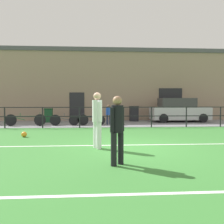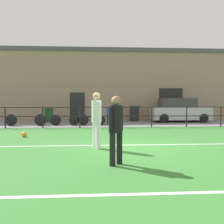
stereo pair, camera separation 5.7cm
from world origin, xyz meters
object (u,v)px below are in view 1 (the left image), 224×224
object	(u,v)px
bicycle_parked_1	(25,120)
soccer_ball_match	(24,134)
spectator_child	(109,113)
trash_bin_1	(134,114)
bicycle_parked_0	(69,120)
player_striker	(97,117)
trash_bin_0	(49,115)
parked_car_red	(179,111)
player_goalkeeper	(117,126)
bicycle_parked_2	(87,120)

from	to	relation	value
bicycle_parked_1	soccer_ball_match	bearing A→B (deg)	-75.78
spectator_child	trash_bin_1	xyz separation A→B (m)	(1.95, 2.35, -0.15)
bicycle_parked_0	bicycle_parked_1	bearing A→B (deg)	-178.08
player_striker	trash_bin_0	xyz separation A→B (m)	(-3.19, 9.58, -0.49)
parked_car_red	trash_bin_0	size ratio (longest dim) A/B	4.20
player_goalkeeper	parked_car_red	size ratio (longest dim) A/B	0.40
soccer_ball_match	trash_bin_1	world-z (taller)	trash_bin_1
bicycle_parked_0	trash_bin_1	size ratio (longest dim) A/B	2.11
soccer_ball_match	trash_bin_0	xyz separation A→B (m)	(-0.23, 6.91, 0.39)
parked_car_red	bicycle_parked_1	size ratio (longest dim) A/B	1.69
trash_bin_1	parked_car_red	bearing A→B (deg)	-12.12
parked_car_red	bicycle_parked_1	world-z (taller)	parked_car_red
bicycle_parked_1	player_goalkeeper	bearing A→B (deg)	-63.87
player_striker	bicycle_parked_1	size ratio (longest dim) A/B	0.74
bicycle_parked_1	bicycle_parked_2	world-z (taller)	bicycle_parked_1
player_goalkeeper	bicycle_parked_2	distance (m)	9.40
player_striker	parked_car_red	bearing A→B (deg)	124.47
parked_car_red	trash_bin_1	xyz separation A→B (m)	(-3.06, 0.66, -0.23)
trash_bin_0	trash_bin_1	world-z (taller)	trash_bin_1
spectator_child	parked_car_red	distance (m)	5.29
bicycle_parked_1	spectator_child	bearing A→B (deg)	6.36
player_goalkeeper	bicycle_parked_2	bearing A→B (deg)	53.19
bicycle_parked_1	trash_bin_0	distance (m)	2.57
bicycle_parked_0	player_goalkeeper	bearing A→B (deg)	-77.85
bicycle_parked_0	bicycle_parked_2	xyz separation A→B (m)	(1.06, -0.00, -0.02)
player_goalkeeper	player_striker	xyz separation A→B (m)	(-0.44, 2.07, 0.08)
player_goalkeeper	trash_bin_1	xyz separation A→B (m)	(2.32, 12.15, -0.34)
soccer_ball_match	parked_car_red	bearing A→B (deg)	37.57
player_goalkeeper	bicycle_parked_0	distance (m)	9.57
spectator_child	bicycle_parked_2	distance (m)	1.45
parked_car_red	bicycle_parked_0	bearing A→B (deg)	-163.74
parked_car_red	trash_bin_0	distance (m)	9.01
player_goalkeeper	spectator_child	size ratio (longest dim) A/B	1.30
trash_bin_1	bicycle_parked_2	bearing A→B (deg)	-139.34
player_striker	bicycle_parked_1	distance (m)	8.30
bicycle_parked_0	trash_bin_0	xyz separation A→B (m)	(-1.61, 2.31, 0.14)
trash_bin_1	bicycle_parked_1	bearing A→B (deg)	-157.10
bicycle_parked_0	soccer_ball_match	bearing A→B (deg)	-106.77
bicycle_parked_0	bicycle_parked_2	distance (m)	1.06
spectator_child	bicycle_parked_1	bearing A→B (deg)	-9.65
bicycle_parked_1	trash_bin_1	world-z (taller)	trash_bin_1
parked_car_red	trash_bin_0	bearing A→B (deg)	179.01
spectator_child	bicycle_parked_0	size ratio (longest dim) A/B	0.54
bicycle_parked_0	trash_bin_1	world-z (taller)	trash_bin_1
spectator_child	soccer_ball_match	bearing A→B (deg)	37.32
player_striker	parked_car_red	world-z (taller)	player_striker
player_goalkeeper	spectator_child	world-z (taller)	player_goalkeeper
player_striker	bicycle_parked_0	bearing A→B (deg)	168.39
parked_car_red	soccer_ball_match	bearing A→B (deg)	-142.43
parked_car_red	bicycle_parked_2	size ratio (longest dim) A/B	1.84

